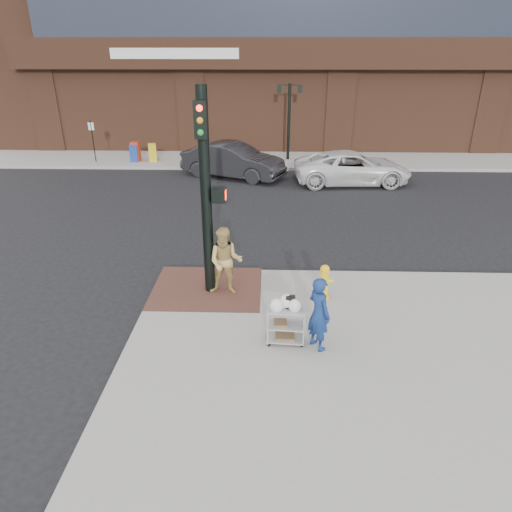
{
  "coord_description": "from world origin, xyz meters",
  "views": [
    {
      "loc": [
        0.99,
        -9.51,
        5.87
      ],
      "look_at": [
        0.69,
        0.54,
        1.25
      ],
      "focal_mm": 32.0,
      "sensor_mm": 36.0,
      "label": 1
    }
  ],
  "objects_px": {
    "minivan_white": "(352,168)",
    "utility_cart": "(286,322)",
    "pedestrian_tan": "(226,261)",
    "traffic_signal_pole": "(207,190)",
    "lamp_post": "(289,113)",
    "sedan_dark": "(233,161)",
    "fire_hydrant": "(324,281)",
    "woman_blue": "(319,314)"
  },
  "relations": [
    {
      "from": "pedestrian_tan",
      "to": "utility_cart",
      "type": "bearing_deg",
      "value": -53.9
    },
    {
      "from": "woman_blue",
      "to": "fire_hydrant",
      "type": "bearing_deg",
      "value": -43.22
    },
    {
      "from": "woman_blue",
      "to": "pedestrian_tan",
      "type": "relative_size",
      "value": 0.92
    },
    {
      "from": "minivan_white",
      "to": "utility_cart",
      "type": "distance_m",
      "value": 13.52
    },
    {
      "from": "sedan_dark",
      "to": "traffic_signal_pole",
      "type": "bearing_deg",
      "value": -154.81
    },
    {
      "from": "traffic_signal_pole",
      "to": "utility_cart",
      "type": "height_order",
      "value": "traffic_signal_pole"
    },
    {
      "from": "pedestrian_tan",
      "to": "fire_hydrant",
      "type": "bearing_deg",
      "value": -2.74
    },
    {
      "from": "minivan_white",
      "to": "pedestrian_tan",
      "type": "bearing_deg",
      "value": 152.39
    },
    {
      "from": "fire_hydrant",
      "to": "woman_blue",
      "type": "bearing_deg",
      "value": -99.53
    },
    {
      "from": "traffic_signal_pole",
      "to": "minivan_white",
      "type": "xyz_separation_m",
      "value": [
        5.33,
        10.85,
        -2.09
      ]
    },
    {
      "from": "lamp_post",
      "to": "utility_cart",
      "type": "height_order",
      "value": "lamp_post"
    },
    {
      "from": "lamp_post",
      "to": "utility_cart",
      "type": "bearing_deg",
      "value": -92.09
    },
    {
      "from": "sedan_dark",
      "to": "woman_blue",
      "type": "bearing_deg",
      "value": -145.1
    },
    {
      "from": "pedestrian_tan",
      "to": "utility_cart",
      "type": "height_order",
      "value": "pedestrian_tan"
    },
    {
      "from": "lamp_post",
      "to": "utility_cart",
      "type": "xyz_separation_m",
      "value": [
        -0.64,
        -17.43,
        -1.97
      ]
    },
    {
      "from": "lamp_post",
      "to": "traffic_signal_pole",
      "type": "bearing_deg",
      "value": -99.24
    },
    {
      "from": "utility_cart",
      "to": "pedestrian_tan",
      "type": "bearing_deg",
      "value": 124.3
    },
    {
      "from": "traffic_signal_pole",
      "to": "pedestrian_tan",
      "type": "bearing_deg",
      "value": -14.39
    },
    {
      "from": "sedan_dark",
      "to": "utility_cart",
      "type": "bearing_deg",
      "value": -147.6
    },
    {
      "from": "fire_hydrant",
      "to": "minivan_white",
      "type": "bearing_deg",
      "value": 77.45
    },
    {
      "from": "pedestrian_tan",
      "to": "sedan_dark",
      "type": "xyz_separation_m",
      "value": [
        -0.73,
        11.9,
        -0.2
      ]
    },
    {
      "from": "fire_hydrant",
      "to": "utility_cart",
      "type": "bearing_deg",
      "value": -117.79
    },
    {
      "from": "minivan_white",
      "to": "fire_hydrant",
      "type": "bearing_deg",
      "value": 164.04
    },
    {
      "from": "sedan_dark",
      "to": "fire_hydrant",
      "type": "xyz_separation_m",
      "value": [
        3.17,
        -12.09,
        -0.22
      ]
    },
    {
      "from": "woman_blue",
      "to": "sedan_dark",
      "type": "bearing_deg",
      "value": -22.4
    },
    {
      "from": "traffic_signal_pole",
      "to": "pedestrian_tan",
      "type": "height_order",
      "value": "traffic_signal_pole"
    },
    {
      "from": "woman_blue",
      "to": "pedestrian_tan",
      "type": "distance_m",
      "value": 3.08
    },
    {
      "from": "lamp_post",
      "to": "pedestrian_tan",
      "type": "xyz_separation_m",
      "value": [
        -2.07,
        -15.33,
        -1.59
      ]
    },
    {
      "from": "traffic_signal_pole",
      "to": "sedan_dark",
      "type": "bearing_deg",
      "value": 91.58
    },
    {
      "from": "traffic_signal_pole",
      "to": "minivan_white",
      "type": "bearing_deg",
      "value": 63.85
    },
    {
      "from": "pedestrian_tan",
      "to": "minivan_white",
      "type": "relative_size",
      "value": 0.33
    },
    {
      "from": "lamp_post",
      "to": "sedan_dark",
      "type": "xyz_separation_m",
      "value": [
        -2.8,
        -3.43,
        -1.79
      ]
    },
    {
      "from": "traffic_signal_pole",
      "to": "woman_blue",
      "type": "height_order",
      "value": "traffic_signal_pole"
    },
    {
      "from": "traffic_signal_pole",
      "to": "fire_hydrant",
      "type": "xyz_separation_m",
      "value": [
        2.85,
        -0.3,
        -2.22
      ]
    },
    {
      "from": "pedestrian_tan",
      "to": "minivan_white",
      "type": "height_order",
      "value": "pedestrian_tan"
    },
    {
      "from": "traffic_signal_pole",
      "to": "sedan_dark",
      "type": "distance_m",
      "value": 11.97
    },
    {
      "from": "pedestrian_tan",
      "to": "utility_cart",
      "type": "xyz_separation_m",
      "value": [
        1.43,
        -2.1,
        -0.38
      ]
    },
    {
      "from": "minivan_white",
      "to": "utility_cart",
      "type": "relative_size",
      "value": 4.87
    },
    {
      "from": "pedestrian_tan",
      "to": "minivan_white",
      "type": "distance_m",
      "value": 12.01
    },
    {
      "from": "minivan_white",
      "to": "utility_cart",
      "type": "height_order",
      "value": "minivan_white"
    },
    {
      "from": "pedestrian_tan",
      "to": "utility_cart",
      "type": "relative_size",
      "value": 1.6
    },
    {
      "from": "woman_blue",
      "to": "sedan_dark",
      "type": "xyz_separation_m",
      "value": [
        -2.83,
        14.15,
        -0.13
      ]
    }
  ]
}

